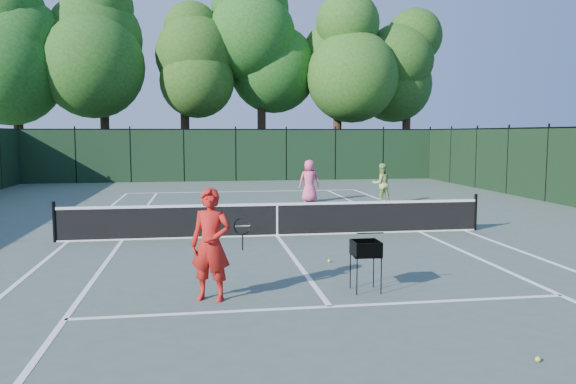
{
  "coord_description": "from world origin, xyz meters",
  "views": [
    {
      "loc": [
        -2.04,
        -15.05,
        2.81
      ],
      "look_at": [
        0.46,
        1.0,
        1.1
      ],
      "focal_mm": 35.0,
      "sensor_mm": 36.0,
      "label": 1
    }
  ],
  "objects": [
    {
      "name": "loose_ball_midcourt",
      "position": [
        0.7,
        -3.32,
        0.03
      ],
      "size": [
        0.07,
        0.07,
        0.07
      ],
      "primitive_type": "sphere",
      "color": "#BDDB2C",
      "rests_on": "ground"
    },
    {
      "name": "tree_2",
      "position": [
        -3.0,
        21.8,
        7.73
      ],
      "size": [
        6.0,
        6.0,
        12.4
      ],
      "color": "black",
      "rests_on": "ground"
    },
    {
      "name": "baseline_far",
      "position": [
        0.0,
        11.88,
        0.0
      ],
      "size": [
        10.97,
        0.1,
        0.01
      ],
      "primitive_type": "cube",
      "color": "white",
      "rests_on": "ground"
    },
    {
      "name": "tree_3",
      "position": [
        2.0,
        22.3,
        9.01
      ],
      "size": [
        7.0,
        7.0,
        14.45
      ],
      "color": "black",
      "rests_on": "ground"
    },
    {
      "name": "fence_far",
      "position": [
        0.0,
        18.0,
        1.5
      ],
      "size": [
        24.0,
        0.05,
        3.0
      ],
      "primitive_type": "cube",
      "color": "black",
      "rests_on": "ground"
    },
    {
      "name": "sideline_doubles_left",
      "position": [
        -5.49,
        0.0,
        0.0
      ],
      "size": [
        0.1,
        23.77,
        0.01
      ],
      "primitive_type": "cube",
      "color": "white",
      "rests_on": "ground"
    },
    {
      "name": "loose_ball_near_cart",
      "position": [
        2.03,
        -8.95,
        0.03
      ],
      "size": [
        0.07,
        0.07,
        0.07
      ],
      "primitive_type": "sphere",
      "color": "#B5D32B",
      "rests_on": "ground"
    },
    {
      "name": "coach",
      "position": [
        -1.89,
        -5.72,
        0.95
      ],
      "size": [
        1.1,
        0.67,
        1.9
      ],
      "rotation": [
        0.0,
        0.0,
        -0.36
      ],
      "color": "red",
      "rests_on": "ground"
    },
    {
      "name": "service_line_near",
      "position": [
        0.0,
        -6.4,
        0.0
      ],
      "size": [
        8.23,
        0.1,
        0.01
      ],
      "primitive_type": "cube",
      "color": "white",
      "rests_on": "ground"
    },
    {
      "name": "tree_1",
      "position": [
        -8.0,
        22.0,
        8.69
      ],
      "size": [
        6.8,
        6.8,
        13.98
      ],
      "color": "black",
      "rests_on": "ground"
    },
    {
      "name": "tree_0",
      "position": [
        -13.0,
        21.5,
        8.16
      ],
      "size": [
        6.4,
        6.4,
        13.14
      ],
      "color": "black",
      "rests_on": "ground"
    },
    {
      "name": "tree_5",
      "position": [
        12.0,
        22.1,
        7.71
      ],
      "size": [
        5.8,
        5.8,
        12.23
      ],
      "color": "black",
      "rests_on": "ground"
    },
    {
      "name": "sideline_singles_left",
      "position": [
        -4.12,
        0.0,
        0.0
      ],
      "size": [
        0.1,
        23.77,
        0.01
      ],
      "primitive_type": "cube",
      "color": "white",
      "rests_on": "ground"
    },
    {
      "name": "player_green",
      "position": [
        5.07,
        6.36,
        0.8
      ],
      "size": [
        0.84,
        0.69,
        1.61
      ],
      "rotation": [
        0.0,
        0.0,
        3.24
      ],
      "color": "#9ABC5E",
      "rests_on": "ground"
    },
    {
      "name": "player_pink",
      "position": [
        2.35,
        7.41,
        0.86
      ],
      "size": [
        0.86,
        0.57,
        1.73
      ],
      "rotation": [
        0.0,
        0.0,
        3.12
      ],
      "color": "#EC5383",
      "rests_on": "ground"
    },
    {
      "name": "tennis_net",
      "position": [
        0.0,
        0.0,
        0.48
      ],
      "size": [
        11.69,
        0.09,
        1.06
      ],
      "color": "black",
      "rests_on": "ground"
    },
    {
      "name": "ball_hopper",
      "position": [
        0.83,
        -5.61,
        0.77
      ],
      "size": [
        0.52,
        0.52,
        0.91
      ],
      "rotation": [
        0.0,
        0.0,
        -0.08
      ],
      "color": "black",
      "rests_on": "ground"
    },
    {
      "name": "service_line_far",
      "position": [
        0.0,
        6.4,
        0.0
      ],
      "size": [
        8.23,
        0.1,
        0.01
      ],
      "primitive_type": "cube",
      "color": "white",
      "rests_on": "ground"
    },
    {
      "name": "center_service_line",
      "position": [
        0.0,
        0.0,
        0.0
      ],
      "size": [
        0.1,
        12.8,
        0.01
      ],
      "primitive_type": "cube",
      "color": "white",
      "rests_on": "ground"
    },
    {
      "name": "sideline_doubles_right",
      "position": [
        5.49,
        0.0,
        0.0
      ],
      "size": [
        0.1,
        23.77,
        0.01
      ],
      "primitive_type": "cube",
      "color": "white",
      "rests_on": "ground"
    },
    {
      "name": "ground",
      "position": [
        0.0,
        0.0,
        0.0
      ],
      "size": [
        90.0,
        90.0,
        0.0
      ],
      "primitive_type": "plane",
      "color": "#44534A",
      "rests_on": "ground"
    },
    {
      "name": "tree_4",
      "position": [
        7.0,
        21.6,
        8.14
      ],
      "size": [
        6.2,
        6.2,
        12.97
      ],
      "color": "black",
      "rests_on": "ground"
    },
    {
      "name": "sideline_singles_right",
      "position": [
        4.12,
        0.0,
        0.0
      ],
      "size": [
        0.1,
        23.77,
        0.01
      ],
      "primitive_type": "cube",
      "color": "white",
      "rests_on": "ground"
    }
  ]
}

